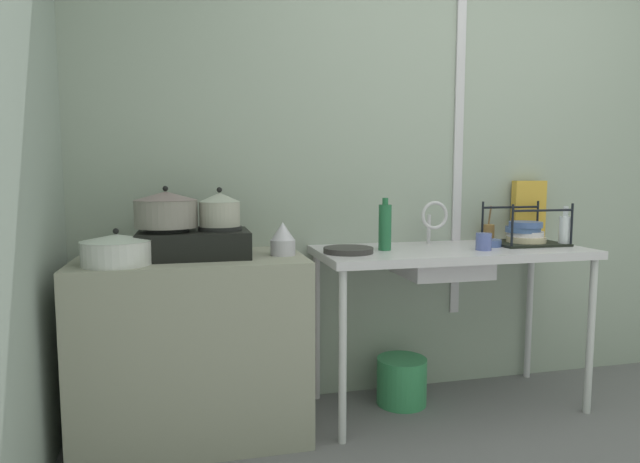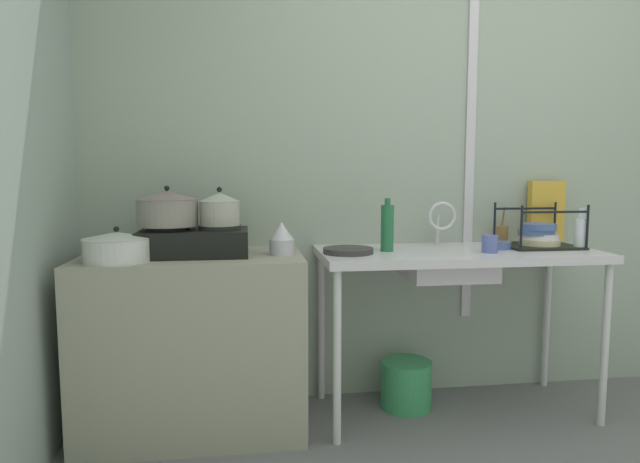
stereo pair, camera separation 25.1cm
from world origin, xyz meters
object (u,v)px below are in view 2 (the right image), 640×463
dish_rack (538,237)px  small_bowl_on_drainboard (498,245)px  bucket_on_floor (406,384)px  utensil_jar (502,234)px  sink_basin (445,264)px  bottle_by_sink (387,227)px  cup_by_rack (490,244)px  percolator (282,239)px  cereal_box (546,212)px  pot_on_left_burner (167,208)px  bottle_by_rack (581,232)px  faucet (441,218)px  pot_on_right_burner (220,209)px  stove (195,241)px  pot_beside_stove (117,247)px  frying_pan (348,251)px

dish_rack → small_bowl_on_drainboard: (-0.23, -0.03, -0.03)m
dish_rack → bucket_on_floor: 1.01m
utensil_jar → bucket_on_floor: 0.96m
sink_basin → bottle_by_sink: 0.34m
dish_rack → cup_by_rack: 0.37m
percolator → bottle_by_sink: bearing=4.5°
sink_basin → cereal_box: 0.75m
pot_on_left_burner → bucket_on_floor: size_ratio=1.07×
bottle_by_rack → faucet: bearing=163.3°
sink_basin → faucet: size_ratio=1.76×
cup_by_rack → pot_on_right_burner: bearing=175.2°
pot_on_left_burner → faucet: bearing=6.1°
pot_on_left_burner → cereal_box: bearing=7.0°
bottle_by_sink → bottle_by_rack: (0.97, -0.06, -0.03)m
stove → bucket_on_floor: bearing=4.3°
stove → cereal_box: 1.88m
percolator → faucet: (0.83, 0.17, 0.07)m
pot_on_right_burner → bottle_by_rack: pot_on_right_burner is taller
bottle_by_sink → cereal_box: (0.95, 0.23, 0.05)m
sink_basin → pot_on_left_burner: bearing=179.4°
pot_beside_stove → frying_pan: bearing=5.7°
pot_beside_stove → faucet: bearing=10.3°
pot_beside_stove → small_bowl_on_drainboard: pot_beside_stove is taller
cereal_box → utensil_jar: (-0.25, -0.01, -0.12)m
utensil_jar → sink_basin: bearing=-149.1°
faucet → stove: bearing=-173.4°
pot_on_left_burner → frying_pan: pot_on_left_burner is taller
cup_by_rack → sink_basin: bearing=153.5°
bottle_by_rack → bottle_by_sink: bearing=176.4°
sink_basin → pot_beside_stove: bearing=-175.3°
stove → pot_on_left_burner: (-0.12, -0.00, 0.15)m
cup_by_rack → bottle_by_sink: bearing=166.4°
faucet → cereal_box: (0.63, 0.10, 0.02)m
pot_on_left_burner → utensil_jar: bearing=7.8°
pot_on_left_burner → pot_beside_stove: bearing=-144.4°
cup_by_rack → bottle_by_rack: (0.50, 0.05, 0.04)m
sink_basin → dish_rack: dish_rack is taller
bucket_on_floor → bottle_by_sink: bearing=-152.0°
faucet → cup_by_rack: size_ratio=2.76×
faucet → dish_rack: 0.50m
dish_rack → bottle_by_rack: bearing=-30.8°
pot_on_right_burner → pot_beside_stove: size_ratio=0.65×
percolator → dish_rack: bearing=3.4°
bottle_by_sink → small_bowl_on_drainboard: bearing=0.4°
dish_rack → cereal_box: 0.27m
bottle_by_rack → utensil_jar: bearing=132.7°
pot_beside_stove → utensil_jar: size_ratio=1.44×
utensil_jar → percolator: bearing=-167.6°
percolator → small_bowl_on_drainboard: 1.08m
sink_basin → cereal_box: size_ratio=1.22×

